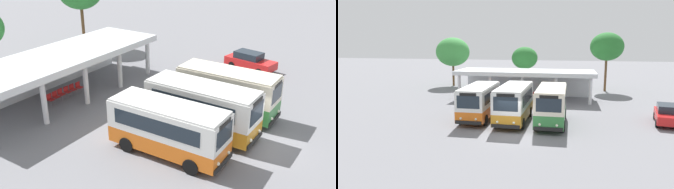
% 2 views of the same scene
% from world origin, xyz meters
% --- Properties ---
extents(ground_plane, '(180.00, 180.00, 0.00)m').
position_xyz_m(ground_plane, '(0.00, 0.00, 0.00)').
color(ground_plane, slate).
extents(city_bus_nearest_orange, '(2.44, 6.80, 3.01)m').
position_xyz_m(city_bus_nearest_orange, '(-3.75, 4.33, 1.67)').
color(city_bus_nearest_orange, black).
rests_on(city_bus_nearest_orange, ground).
extents(city_bus_second_in_row, '(2.51, 7.06, 3.14)m').
position_xyz_m(city_bus_second_in_row, '(-0.57, 3.95, 1.74)').
color(city_bus_second_in_row, black).
rests_on(city_bus_second_in_row, ground).
extents(city_bus_middle_cream, '(2.42, 6.81, 3.15)m').
position_xyz_m(city_bus_middle_cream, '(2.61, 3.73, 1.74)').
color(city_bus_middle_cream, black).
rests_on(city_bus_middle_cream, ground).
extents(parked_car_flank, '(2.54, 4.75, 1.62)m').
position_xyz_m(parked_car_flank, '(12.13, 5.82, 0.83)').
color(parked_car_flank, black).
rests_on(parked_car_flank, ground).
extents(terminal_canopy, '(16.32, 5.45, 3.40)m').
position_xyz_m(terminal_canopy, '(-1.21, 15.70, 2.62)').
color(terminal_canopy, silver).
rests_on(terminal_canopy, ground).
extents(waiting_chair_end_by_column, '(0.45, 0.45, 0.86)m').
position_xyz_m(waiting_chair_end_by_column, '(-2.89, 14.90, 0.52)').
color(waiting_chair_end_by_column, slate).
rests_on(waiting_chair_end_by_column, ground).
extents(waiting_chair_second_from_end, '(0.45, 0.45, 0.86)m').
position_xyz_m(waiting_chair_second_from_end, '(-2.33, 14.95, 0.52)').
color(waiting_chair_second_from_end, slate).
rests_on(waiting_chair_second_from_end, ground).
extents(waiting_chair_middle_seat, '(0.45, 0.45, 0.86)m').
position_xyz_m(waiting_chair_middle_seat, '(-1.77, 15.00, 0.52)').
color(waiting_chair_middle_seat, slate).
rests_on(waiting_chair_middle_seat, ground).
extents(waiting_chair_fourth_seat, '(0.45, 0.45, 0.86)m').
position_xyz_m(waiting_chair_fourth_seat, '(-1.21, 14.96, 0.52)').
color(waiting_chair_fourth_seat, slate).
rests_on(waiting_chair_fourth_seat, ground).
extents(waiting_chair_fifth_seat, '(0.45, 0.45, 0.86)m').
position_xyz_m(waiting_chair_fifth_seat, '(-0.65, 14.96, 0.52)').
color(waiting_chair_fifth_seat, slate).
rests_on(waiting_chair_fifth_seat, ground).
extents(waiting_chair_far_end_seat, '(0.45, 0.45, 0.86)m').
position_xyz_m(waiting_chair_far_end_seat, '(-0.09, 14.88, 0.52)').
color(waiting_chair_far_end_seat, slate).
rests_on(waiting_chair_far_end_seat, ground).
extents(roadside_tree_behind_canopy, '(3.71, 3.71, 6.03)m').
position_xyz_m(roadside_tree_behind_canopy, '(-2.37, 22.93, 4.43)').
color(roadside_tree_behind_canopy, brown).
rests_on(roadside_tree_behind_canopy, ground).
extents(roadside_tree_east_of_canopy, '(4.48, 4.48, 8.02)m').
position_xyz_m(roadside_tree_east_of_canopy, '(8.88, 22.98, 6.09)').
color(roadside_tree_east_of_canopy, brown).
rests_on(roadside_tree_east_of_canopy, ground).
extents(roadside_tree_west_of_canopy, '(5.09, 5.09, 7.38)m').
position_xyz_m(roadside_tree_west_of_canopy, '(-13.55, 23.78, 5.20)').
color(roadside_tree_west_of_canopy, brown).
rests_on(roadside_tree_west_of_canopy, ground).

